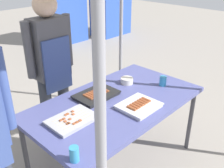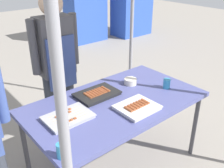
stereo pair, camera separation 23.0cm
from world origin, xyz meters
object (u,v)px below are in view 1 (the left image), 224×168
at_px(tray_pork_links, 139,106).
at_px(drink_cup_by_wok, 74,154).
at_px(stall_table, 116,106).
at_px(tray_meat_skewers, 72,120).
at_px(tray_grilled_sausages, 96,95).
at_px(neighbor_stall_left, 65,6).
at_px(vendor_woman, 51,63).
at_px(drink_cup_near_edge, 163,81).
at_px(condiment_bowl, 127,81).

distance_m(tray_pork_links, drink_cup_by_wok, 0.80).
xyz_separation_m(stall_table, tray_meat_skewers, (-0.48, 0.02, 0.07)).
bearing_deg(tray_grilled_sausages, tray_pork_links, -74.13).
bearing_deg(neighbor_stall_left, vendor_woman, -128.72).
relative_size(tray_grilled_sausages, vendor_woman, 0.24).
bearing_deg(tray_meat_skewers, stall_table, -2.50).
bearing_deg(drink_cup_near_edge, vendor_woman, 131.24).
xyz_separation_m(tray_meat_skewers, vendor_woman, (0.30, 0.69, 0.21)).
bearing_deg(vendor_woman, stall_table, 104.30).
bearing_deg(vendor_woman, neighbor_stall_left, -128.72).
height_order(stall_table, neighbor_stall_left, neighbor_stall_left).
relative_size(drink_cup_by_wok, vendor_woman, 0.06).
bearing_deg(stall_table, neighbor_stall_left, 58.81).
distance_m(stall_table, drink_cup_by_wok, 0.82).
height_order(condiment_bowl, neighbor_stall_left, neighbor_stall_left).
bearing_deg(neighbor_stall_left, tray_meat_skewers, -126.35).
xyz_separation_m(tray_grilled_sausages, neighbor_stall_left, (2.37, 3.62, 0.11)).
height_order(tray_meat_skewers, neighbor_stall_left, neighbor_stall_left).
bearing_deg(vendor_woman, condiment_bowl, 133.79).
distance_m(tray_pork_links, drink_cup_near_edge, 0.51).
relative_size(drink_cup_near_edge, drink_cup_by_wok, 0.92).
height_order(tray_grilled_sausages, neighbor_stall_left, neighbor_stall_left).
distance_m(stall_table, tray_pork_links, 0.24).
height_order(tray_meat_skewers, condiment_bowl, condiment_bowl).
distance_m(vendor_woman, neighbor_stall_left, 3.97).
bearing_deg(tray_grilled_sausages, condiment_bowl, -2.88).
relative_size(tray_grilled_sausages, tray_pork_links, 1.18).
relative_size(stall_table, vendor_woman, 0.97).
xyz_separation_m(tray_meat_skewers, tray_pork_links, (0.53, -0.25, 0.00)).
bearing_deg(tray_pork_links, drink_cup_near_edge, 10.85).
relative_size(stall_table, drink_cup_near_edge, 16.57).
bearing_deg(condiment_bowl, stall_table, -154.16).
relative_size(tray_meat_skewers, neighbor_stall_left, 0.21).
distance_m(condiment_bowl, vendor_woman, 0.78).
height_order(drink_cup_by_wok, vendor_woman, vendor_woman).
xyz_separation_m(tray_pork_links, neighbor_stall_left, (2.25, 4.03, 0.11)).
height_order(condiment_bowl, drink_cup_near_edge, drink_cup_near_edge).
bearing_deg(tray_meat_skewers, vendor_woman, 66.29).
height_order(vendor_woman, neighbor_stall_left, neighbor_stall_left).
xyz_separation_m(condiment_bowl, drink_cup_near_edge, (0.21, -0.29, 0.02)).
bearing_deg(vendor_woman, drink_cup_by_wok, 61.58).
distance_m(tray_grilled_sausages, neighbor_stall_left, 4.33).
bearing_deg(stall_table, tray_meat_skewers, 177.50).
xyz_separation_m(condiment_bowl, vendor_woman, (-0.52, 0.54, 0.20)).
xyz_separation_m(tray_grilled_sausages, vendor_woman, (-0.11, 0.52, 0.21)).
xyz_separation_m(condiment_bowl, drink_cup_by_wok, (-1.08, -0.50, 0.02)).
xyz_separation_m(tray_pork_links, condiment_bowl, (0.29, 0.39, 0.01)).
bearing_deg(drink_cup_near_edge, tray_grilled_sausages, 153.23).
relative_size(tray_meat_skewers, vendor_woman, 0.23).
distance_m(drink_cup_by_wok, vendor_woman, 1.19).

